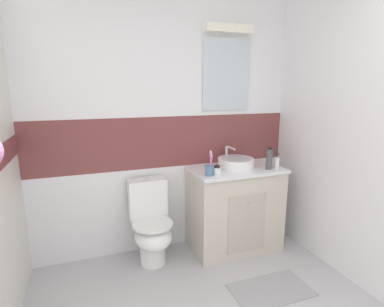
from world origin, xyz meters
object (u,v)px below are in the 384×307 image
soap_dispenser (277,162)px  hair_gel_jar (217,170)px  toothbrush_cup (209,169)px  shampoo_bottle_tall (269,159)px  toilet (151,225)px  sink_basin (236,162)px

soap_dispenser → hair_gel_jar: (-0.65, -0.01, -0.02)m
toothbrush_cup → soap_dispenser: 0.72m
soap_dispenser → hair_gel_jar: size_ratio=1.78×
shampoo_bottle_tall → hair_gel_jar: 0.56m
toothbrush_cup → toilet: bearing=160.0°
toothbrush_cup → hair_gel_jar: 0.08m
toilet → soap_dispenser: soap_dispenser is taller
hair_gel_jar → sink_basin: bearing=30.2°
sink_basin → shampoo_bottle_tall: bearing=-30.2°
hair_gel_jar → toilet: bearing=162.8°
toilet → soap_dispenser: 1.35m
sink_basin → shampoo_bottle_tall: (0.28, -0.16, 0.05)m
soap_dispenser → shampoo_bottle_tall: bearing=-174.4°
soap_dispenser → shampoo_bottle_tall: 0.10m
toothbrush_cup → sink_basin: bearing=24.8°
soap_dispenser → hair_gel_jar: bearing=-179.2°
toilet → toothbrush_cup: size_ratio=3.46×
soap_dispenser → toothbrush_cup: bearing=-179.1°
toilet → toothbrush_cup: 0.76m
sink_basin → hair_gel_jar: sink_basin is taller
toothbrush_cup → hair_gel_jar: bearing=2.2°
toilet → soap_dispenser: (1.23, -0.17, 0.54)m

